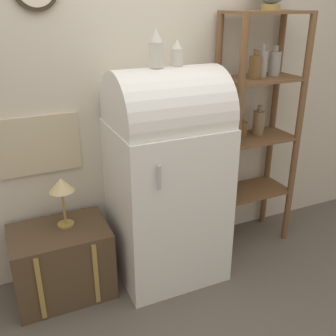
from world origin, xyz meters
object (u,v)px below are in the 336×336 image
object	(u,v)px
suitcase_trunk	(62,262)
desk_lamp	(62,188)
refrigerator	(167,175)
vase_left	(156,49)
vase_center	(177,54)

from	to	relation	value
suitcase_trunk	desk_lamp	size ratio (longest dim) A/B	1.84
refrigerator	vase_left	bearing A→B (deg)	179.10
vase_center	refrigerator	bearing A→B (deg)	-170.57
suitcase_trunk	vase_left	bearing A→B (deg)	-4.43
vase_left	desk_lamp	bearing A→B (deg)	171.40
suitcase_trunk	refrigerator	bearing A→B (deg)	-4.11
suitcase_trunk	vase_center	bearing A→B (deg)	-2.88
vase_center	desk_lamp	world-z (taller)	vase_center
vase_left	vase_center	xyz separation A→B (m)	(0.15, 0.01, -0.03)
refrigerator	vase_center	distance (m)	0.81
refrigerator	vase_center	xyz separation A→B (m)	(0.08, 0.01, 0.81)
vase_center	vase_left	bearing A→B (deg)	-175.51
refrigerator	vase_center	size ratio (longest dim) A/B	9.41
suitcase_trunk	vase_left	distance (m)	1.54
refrigerator	vase_left	xyz separation A→B (m)	(-0.07, 0.00, 0.84)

